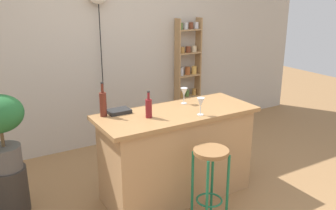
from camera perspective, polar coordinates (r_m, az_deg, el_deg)
ground at (r=3.67m, az=3.85°, el=-15.55°), size 12.00×12.00×0.00m
back_wall at (r=4.84m, az=-9.13°, el=10.20°), size 6.40×0.10×2.80m
kitchen_counter at (r=3.67m, az=1.33°, el=-7.51°), size 1.56×0.64×0.89m
bar_stool at (r=3.21m, az=6.60°, el=-10.07°), size 0.30×0.30×0.71m
spice_shelf at (r=5.33m, az=3.09°, el=5.05°), size 0.37×0.14×1.62m
plant_stool at (r=3.79m, az=-23.34°, el=-12.05°), size 0.33×0.33×0.44m
potted_plant at (r=3.53m, az=-24.58°, el=-2.87°), size 0.42×0.38×0.70m
bottle_wine_red at (r=3.39m, az=-10.05°, el=0.23°), size 0.06×0.06×0.32m
bottle_spirits_clear at (r=3.31m, az=-3.01°, el=-0.41°), size 0.06×0.06×0.25m
wine_glass_left at (r=3.71m, az=2.50°, el=1.96°), size 0.07×0.07×0.16m
wine_glass_center at (r=3.39m, az=5.09°, el=0.36°), size 0.07×0.07×0.16m
cookbook at (r=3.48m, az=-7.66°, el=-0.96°), size 0.21×0.16×0.03m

